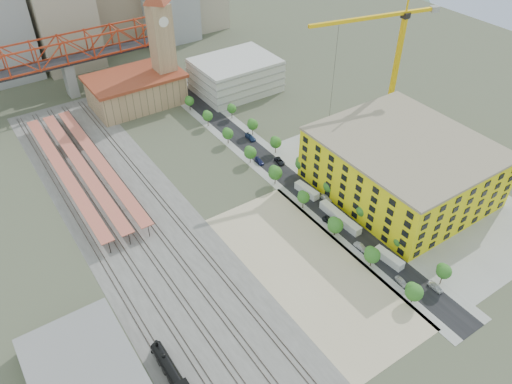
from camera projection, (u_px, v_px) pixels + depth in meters
ground at (257, 203)px, 159.06m from camera, size 400.00×400.00×0.00m
ballast_strip at (130, 214)px, 154.65m from camera, size 36.00×165.00×0.06m
dirt_lot at (310, 269)px, 136.87m from camera, size 28.00×67.00×0.06m
street_asphalt at (271, 164)px, 175.76m from camera, size 12.00×170.00×0.06m
sidewalk_west at (258, 169)px, 173.37m from camera, size 3.00×170.00×0.04m
sidewalk_east at (284, 159)px, 178.18m from camera, size 3.00×170.00×0.04m
construction_pad at (403, 186)px, 165.75m from camera, size 50.00×90.00×0.06m
rail_tracks at (124, 216)px, 153.79m from camera, size 26.56×160.00×0.18m
platform_canopies at (82, 167)px, 167.82m from camera, size 16.00×80.00×4.12m
station_hall at (136, 90)px, 205.88m from camera, size 38.00×24.00×13.10m
clock_tower at (161, 32)px, 196.54m from camera, size 12.00×12.00×52.00m
parking_garage at (236, 75)px, 215.82m from camera, size 34.00×26.00×14.00m
truss_bridge at (64, 54)px, 204.45m from camera, size 94.00×9.60×25.60m
construction_building at (402, 166)px, 158.60m from camera, size 44.60×50.60×18.80m
warehouse at (85, 375)px, 109.20m from camera, size 22.00×32.00×5.00m
street_trees at (288, 178)px, 169.30m from camera, size 15.40×124.40×8.00m
skyline at (105, 5)px, 240.38m from camera, size 133.00×46.00×60.00m
distant_hills at (121, 86)px, 397.00m from camera, size 647.00×264.00×227.00m
locomotive at (176, 380)px, 108.50m from camera, size 3.09×23.81×5.95m
tower_crane at (391, 50)px, 174.03m from camera, size 48.27×12.74×52.46m
site_trailer_a at (389, 258)px, 138.40m from camera, size 3.18×9.38×2.52m
site_trailer_b at (348, 224)px, 149.32m from camera, size 2.87×9.58×2.60m
site_trailer_c at (333, 212)px, 153.75m from camera, size 2.56×9.60×2.63m
site_trailer_d at (307, 191)px, 162.01m from camera, size 3.30×9.46×2.54m
car_0 at (402, 282)px, 132.42m from camera, size 2.28×4.42×1.44m
car_1 at (360, 247)px, 142.63m from camera, size 1.76×4.32×1.39m
car_2 at (330, 221)px, 151.23m from camera, size 3.00×5.36×1.42m
car_3 at (259, 161)px, 175.98m from camera, size 2.35×4.68×1.30m
car_4 at (436, 287)px, 130.94m from camera, size 1.77×4.40×1.50m
car_5 at (326, 198)px, 159.79m from camera, size 1.61×4.18×1.36m
car_6 at (280, 161)px, 176.08m from camera, size 2.94×5.15×1.35m
car_7 at (251, 137)px, 188.08m from camera, size 2.17×5.33×1.55m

